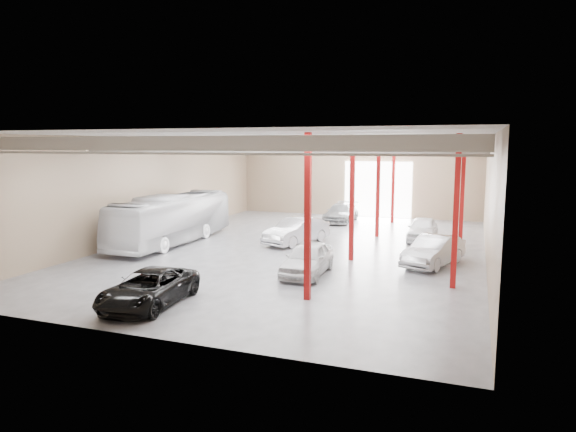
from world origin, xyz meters
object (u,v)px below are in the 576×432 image
Objects in this scene: black_sedan at (149,288)px; car_row_a at (307,259)px; car_right_far at (423,229)px; car_right_near at (434,251)px; coach_bus at (172,219)px; car_row_c at (341,213)px; car_row_b at (297,231)px.

car_row_a reaches higher than black_sedan.
car_row_a is 1.03× the size of car_right_far.
car_right_near reaches higher than black_sedan.
coach_bus is 2.19× the size of car_row_c.
car_right_far is (7.70, 4.07, -0.07)m from car_row_b.
car_right_far is at bearing 66.48° from car_row_a.
car_row_a reaches higher than car_row_c.
car_row_c is at bearing 106.68° from car_row_b.
car_right_near is 7.47m from car_right_far.
car_row_b is 1.06× the size of car_right_near.
black_sedan is 15.22m from car_right_near.
coach_bus is 12.05m from car_row_a.
car_right_near is at bearing -57.36° from car_row_c.
black_sedan is (6.50, -11.85, -0.90)m from coach_bus.
coach_bus is at bearing -121.24° from car_row_c.
coach_bus is 13.55m from black_sedan.
black_sedan is at bearing -113.71° from car_right_near.
car_row_a is at bearing -125.16° from car_right_near.
black_sedan is at bearing -116.33° from car_right_far.
coach_bus reaches higher than black_sedan.
car_row_a is 8.16m from car_row_b.
car_right_near is (5.80, 4.21, -0.00)m from car_row_a.
car_right_far is (-1.30, 7.36, -0.02)m from car_right_near.
car_row_a is 0.97× the size of car_right_near.
car_row_c is at bearing 141.02° from car_right_near.
coach_bus is at bearing -163.31° from car_right_near.
car_row_b is (1.30, 14.50, 0.14)m from black_sedan.
car_row_b is 8.71m from car_right_far.
car_right_far is at bearing 46.35° from car_row_b.
car_row_a is 0.90× the size of car_row_c.
car_row_a is at bearing 53.33° from black_sedan.
car_row_a is 18.23m from car_row_c.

